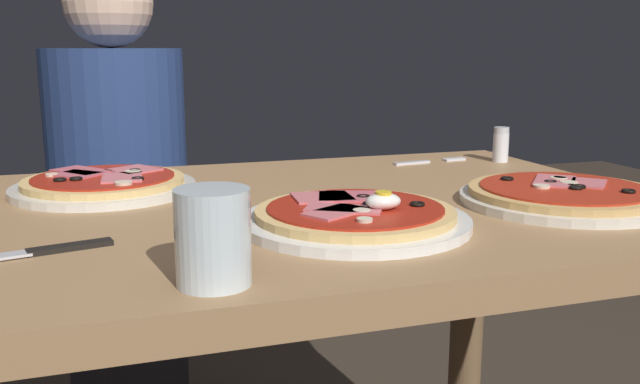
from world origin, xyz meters
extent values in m
cube|color=#9E754C|center=(0.00, 0.00, 0.75)|extent=(1.10, 0.73, 0.04)
cylinder|color=brown|center=(0.49, 0.31, 0.36)|extent=(0.07, 0.07, 0.73)
cylinder|color=white|center=(0.05, -0.15, 0.77)|extent=(0.29, 0.29, 0.01)
cylinder|color=#DBB26B|center=(0.05, -0.15, 0.78)|extent=(0.25, 0.25, 0.01)
cylinder|color=#A82314|center=(0.05, -0.15, 0.79)|extent=(0.22, 0.22, 0.00)
torus|color=black|center=(0.13, -0.17, 0.79)|extent=(0.02, 0.02, 0.00)
torus|color=black|center=(0.08, -0.11, 0.79)|extent=(0.02, 0.02, 0.00)
torus|color=black|center=(0.07, -0.15, 0.79)|extent=(0.02, 0.02, 0.00)
torus|color=black|center=(0.08, -0.15, 0.79)|extent=(0.02, 0.02, 0.00)
cube|color=#D16B70|center=(0.03, -0.16, 0.79)|extent=(0.10, 0.08, 0.00)
cube|color=#C65B66|center=(0.07, -0.10, 0.79)|extent=(0.10, 0.09, 0.00)
cube|color=#D16B70|center=(0.03, -0.09, 0.79)|extent=(0.08, 0.07, 0.00)
cube|color=#D16B70|center=(0.02, -0.17, 0.79)|extent=(0.09, 0.08, 0.00)
cylinder|color=beige|center=(0.05, -0.18, 0.79)|extent=(0.02, 0.02, 0.00)
cylinder|color=beige|center=(0.04, -0.22, 0.79)|extent=(0.02, 0.02, 0.00)
ellipsoid|color=white|center=(0.08, -0.17, 0.80)|extent=(0.04, 0.03, 0.02)
cylinder|color=yellow|center=(0.08, -0.17, 0.81)|extent=(0.02, 0.02, 0.00)
cylinder|color=silver|center=(-0.24, 0.17, 0.77)|extent=(0.28, 0.28, 0.01)
cylinder|color=#DBB26B|center=(-0.24, 0.17, 0.78)|extent=(0.24, 0.24, 0.01)
cylinder|color=#A82314|center=(-0.24, 0.17, 0.79)|extent=(0.21, 0.21, 0.00)
torus|color=black|center=(-0.19, 0.19, 0.79)|extent=(0.02, 0.02, 0.00)
torus|color=black|center=(-0.19, 0.11, 0.79)|extent=(0.02, 0.02, 0.00)
torus|color=black|center=(-0.30, 0.14, 0.79)|extent=(0.02, 0.02, 0.00)
torus|color=black|center=(-0.28, 0.14, 0.79)|extent=(0.02, 0.02, 0.00)
cube|color=#D16B70|center=(-0.19, 0.20, 0.79)|extent=(0.09, 0.09, 0.00)
cube|color=#D16B70|center=(-0.21, 0.14, 0.79)|extent=(0.06, 0.08, 0.00)
cube|color=#C65B66|center=(-0.27, 0.18, 0.79)|extent=(0.08, 0.08, 0.00)
cube|color=#C65B66|center=(-0.27, 0.21, 0.79)|extent=(0.10, 0.10, 0.00)
cylinder|color=beige|center=(-0.31, 0.19, 0.79)|extent=(0.02, 0.02, 0.00)
cylinder|color=beige|center=(-0.21, 0.09, 0.79)|extent=(0.03, 0.03, 0.00)
cylinder|color=beige|center=(-0.19, 0.18, 0.79)|extent=(0.02, 0.02, 0.00)
cylinder|color=silver|center=(0.38, -0.12, 0.77)|extent=(0.29, 0.29, 0.01)
cylinder|color=tan|center=(0.38, -0.12, 0.78)|extent=(0.26, 0.26, 0.01)
cylinder|color=#B72D19|center=(0.38, -0.12, 0.79)|extent=(0.23, 0.23, 0.00)
torus|color=black|center=(0.33, -0.06, 0.79)|extent=(0.02, 0.02, 0.00)
torus|color=black|center=(0.37, -0.10, 0.79)|extent=(0.02, 0.02, 0.00)
torus|color=black|center=(0.38, -0.14, 0.79)|extent=(0.02, 0.02, 0.00)
torus|color=black|center=(0.39, -0.14, 0.79)|extent=(0.02, 0.02, 0.00)
torus|color=black|center=(0.43, -0.19, 0.79)|extent=(0.02, 0.02, 0.00)
cube|color=#D16B70|center=(0.39, -0.09, 0.79)|extent=(0.10, 0.11, 0.00)
cube|color=#D16B70|center=(0.42, -0.12, 0.79)|extent=(0.08, 0.08, 0.00)
cylinder|color=beige|center=(0.39, -0.11, 0.79)|extent=(0.03, 0.03, 0.00)
cylinder|color=beige|center=(0.40, -0.08, 0.79)|extent=(0.02, 0.02, 0.00)
cylinder|color=beige|center=(0.34, -0.12, 0.79)|extent=(0.02, 0.02, 0.00)
cylinder|color=beige|center=(0.41, -0.08, 0.79)|extent=(0.02, 0.02, 0.00)
cylinder|color=silver|center=(-0.15, -0.30, 0.81)|extent=(0.07, 0.07, 0.09)
cylinder|color=silver|center=(-0.15, -0.30, 0.78)|extent=(0.06, 0.06, 0.03)
cube|color=silver|center=(0.32, 0.25, 0.77)|extent=(0.08, 0.02, 0.00)
cube|color=silver|center=(0.42, 0.26, 0.77)|extent=(0.04, 0.01, 0.00)
cube|color=silver|center=(0.42, 0.26, 0.77)|extent=(0.04, 0.01, 0.00)
cube|color=silver|center=(0.42, 0.26, 0.77)|extent=(0.04, 0.01, 0.00)
cube|color=silver|center=(0.42, 0.27, 0.77)|extent=(0.04, 0.01, 0.00)
cube|color=black|center=(-0.28, -0.14, 0.77)|extent=(0.09, 0.04, 0.01)
cylinder|color=white|center=(0.50, 0.22, 0.79)|extent=(0.03, 0.03, 0.05)
cylinder|color=silver|center=(0.50, 0.22, 0.83)|extent=(0.03, 0.03, 0.01)
cylinder|color=black|center=(-0.20, 0.76, 0.23)|extent=(0.29, 0.29, 0.46)
cylinder|color=navy|center=(-0.20, 0.76, 0.72)|extent=(0.32, 0.32, 0.52)
sphere|color=beige|center=(-0.20, 0.76, 1.08)|extent=(0.20, 0.20, 0.20)
camera|label=1|loc=(-0.25, -0.92, 0.98)|focal=38.66mm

